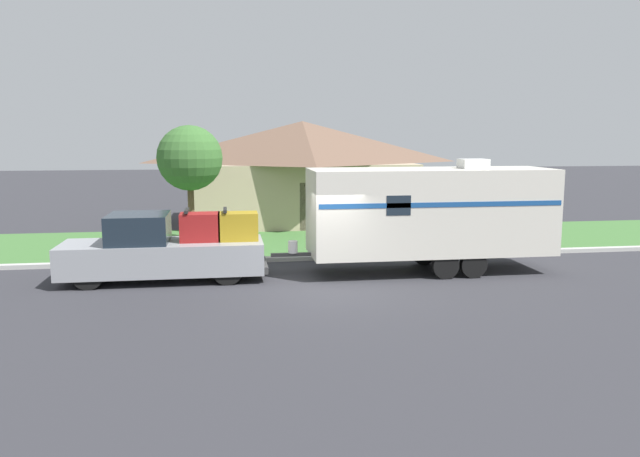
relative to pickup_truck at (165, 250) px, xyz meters
The scene contains 8 objects.
ground_plane 4.64m from the pickup_truck, 19.26° to the right, with size 120.00×120.00×0.00m, color #2D2D33.
curb_strip 4.92m from the pickup_truck, 27.64° to the left, with size 80.00×0.30×0.14m.
lawn_strip 7.35m from the pickup_truck, 53.94° to the left, with size 80.00×7.00×0.03m.
house_across_street 12.78m from the pickup_truck, 65.03° to the left, with size 10.69×6.69×4.76m.
pickup_truck is the anchor object (origin of this frame).
travel_trailer 7.90m from the pickup_truck, ahead, with size 8.46×2.34×3.41m.
mailbox 3.47m from the pickup_truck, 106.39° to the left, with size 0.48×0.20×1.37m.
tree_in_yard 6.33m from the pickup_truck, 85.78° to the left, with size 2.44×2.44×4.49m.
Camera 1 is at (-2.52, -16.45, 4.14)m, focal length 35.00 mm.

